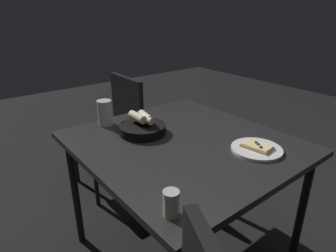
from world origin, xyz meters
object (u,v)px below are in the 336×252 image
object	(u,v)px
beer_glass	(105,114)
chair_far	(115,126)
dining_table	(183,152)
pizza_plate	(257,149)
bread_basket	(142,127)
pepper_shaker	(171,205)

from	to	relation	value
beer_glass	chair_far	distance (m)	0.63
dining_table	pizza_plate	distance (m)	0.36
pizza_plate	bread_basket	xyz separation A→B (m)	(0.30, -0.49, 0.02)
pizza_plate	bread_basket	distance (m)	0.58
dining_table	bread_basket	world-z (taller)	bread_basket
dining_table	beer_glass	xyz separation A→B (m)	(0.20, -0.43, 0.13)
pizza_plate	dining_table	bearing A→B (deg)	-56.15
beer_glass	pizza_plate	bearing A→B (deg)	118.91
bread_basket	chair_far	xyz separation A→B (m)	(-0.20, -0.70, -0.27)
beer_glass	pepper_shaker	world-z (taller)	beer_glass
beer_glass	dining_table	bearing A→B (deg)	115.23
dining_table	chair_far	world-z (taller)	chair_far
beer_glass	chair_far	world-z (taller)	beer_glass
dining_table	pizza_plate	bearing A→B (deg)	123.85
pizza_plate	bread_basket	world-z (taller)	bread_basket
beer_glass	pepper_shaker	size ratio (longest dim) A/B	1.58
pizza_plate	pepper_shaker	world-z (taller)	pepper_shaker
chair_far	pizza_plate	bearing A→B (deg)	94.87
chair_far	beer_glass	bearing A→B (deg)	58.05
bread_basket	dining_table	bearing A→B (deg)	117.71
dining_table	bread_basket	size ratio (longest dim) A/B	4.26
dining_table	beer_glass	size ratio (longest dim) A/B	7.28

